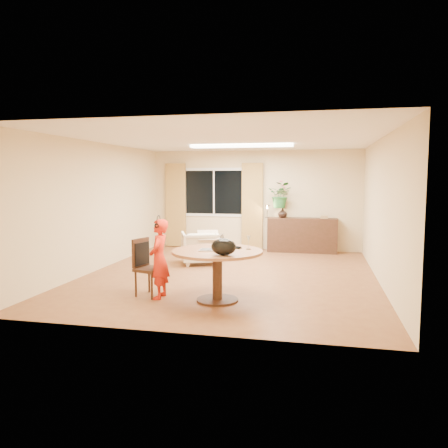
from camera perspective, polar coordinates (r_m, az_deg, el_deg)
name	(u,v)px	position (r m, az deg, el deg)	size (l,w,h in m)	color
floor	(230,275)	(8.52, 0.79, -6.70)	(6.50, 6.50, 0.00)	brown
ceiling	(230,139)	(8.35, 0.81, 10.99)	(6.50, 6.50, 0.00)	white
wall_back	(255,200)	(11.53, 4.03, 3.13)	(5.50, 5.50, 0.00)	#D6BC8B
wall_left	(98,206)	(9.28, -16.09, 2.22)	(6.50, 6.50, 0.00)	#D6BC8B
wall_right	(382,211)	(8.24, 19.89, 1.65)	(6.50, 6.50, 0.00)	#D6BC8B
window	(214,192)	(11.72, -1.32, 4.17)	(1.70, 0.03, 1.30)	white
curtain_left	(176,205)	(11.95, -6.31, 2.47)	(0.55, 0.08, 2.25)	olive
curtain_right	(252,206)	(11.45, 3.71, 2.34)	(0.55, 0.08, 2.25)	olive
ceiling_panel	(241,146)	(9.52, 2.28, 10.16)	(2.20, 0.35, 0.05)	white
dining_table	(217,261)	(6.65, -0.88, -4.87)	(1.38, 1.38, 0.79)	brown
dining_chair	(150,268)	(7.07, -9.62, -5.64)	(0.44, 0.40, 0.92)	black
child	(159,259)	(6.89, -8.46, -4.53)	(0.30, 0.45, 1.24)	red
laptop	(212,242)	(6.58, -1.62, -2.38)	(0.39, 0.26, 0.26)	#B7B7BC
tumbler	(221,244)	(6.84, -0.37, -2.64)	(0.08, 0.08, 0.12)	white
wine_glass	(249,242)	(6.71, 3.23, -2.40)	(0.08, 0.08, 0.22)	white
pot_lid	(235,247)	(6.82, 1.49, -3.03)	(0.20, 0.20, 0.03)	white
handbag	(224,247)	(6.17, -0.05, -3.02)	(0.36, 0.21, 0.24)	black
armchair	(200,248)	(9.61, -3.19, -3.09)	(0.76, 0.78, 0.71)	beige
throw	(208,232)	(9.43, -2.08, -0.99)	(0.45, 0.55, 0.03)	beige
sideboard	(302,235)	(11.26, 10.18, -1.44)	(1.74, 0.43, 0.87)	black
vase	(283,213)	(11.23, 7.65, 1.45)	(0.24, 0.24, 0.25)	black
bouquet	(281,195)	(11.21, 7.43, 3.77)	(0.59, 0.51, 0.66)	#266124
book_stack	(324,217)	(11.20, 12.95, 0.90)	(0.19, 0.14, 0.08)	olive
desk_lamp	(267,211)	(11.21, 5.67, 1.71)	(0.14, 0.14, 0.34)	black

